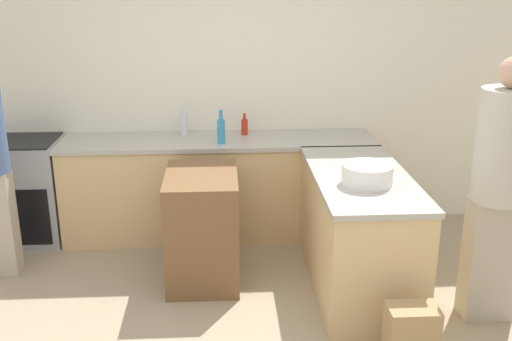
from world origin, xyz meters
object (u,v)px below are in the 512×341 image
island_table (203,227)px  paper_bag (411,337)px  range_oven (25,190)px  dish_soap_bottle (221,130)px  vinegar_bottle_clear (184,124)px  hot_sauce_bottle (245,126)px  person_at_peninsula (500,184)px  mixing_bowl (367,174)px

island_table → paper_bag: size_ratio=2.08×
range_oven → dish_soap_bottle: size_ratio=3.13×
vinegar_bottle_clear → hot_sauce_bottle: 0.54m
dish_soap_bottle → paper_bag: dish_soap_bottle is taller
person_at_peninsula → dish_soap_bottle: bearing=142.9°
dish_soap_bottle → vinegar_bottle_clear: bearing=140.0°
vinegar_bottle_clear → mixing_bowl: bearing=-46.2°
range_oven → hot_sauce_bottle: hot_sauce_bottle is taller
vinegar_bottle_clear → paper_bag: vinegar_bottle_clear is taller
vinegar_bottle_clear → hot_sauce_bottle: (0.54, 0.00, -0.03)m
range_oven → paper_bag: size_ratio=2.22×
mixing_bowl → paper_bag: mixing_bowl is taller
dish_soap_bottle → island_table: bearing=-102.6°
person_at_peninsula → mixing_bowl: bearing=162.0°
mixing_bowl → hot_sauce_bottle: bearing=119.6°
mixing_bowl → dish_soap_bottle: bearing=132.0°
vinegar_bottle_clear → person_at_peninsula: size_ratio=0.15×
hot_sauce_bottle → person_at_peninsula: person_at_peninsula is taller
island_table → mixing_bowl: 1.34m
mixing_bowl → paper_bag: (0.12, -0.81, -0.76)m
range_oven → paper_bag: range_oven is taller
island_table → paper_bag: bearing=-43.9°
mixing_bowl → paper_bag: size_ratio=0.85×
paper_bag → mixing_bowl: bearing=98.4°
mixing_bowl → range_oven: bearing=155.3°
island_table → dish_soap_bottle: bearing=77.4°
range_oven → hot_sauce_bottle: bearing=3.8°
range_oven → vinegar_bottle_clear: size_ratio=3.41×
island_table → person_at_peninsula: size_ratio=0.47×
vinegar_bottle_clear → person_at_peninsula: 2.70m
hot_sauce_bottle → dish_soap_bottle: size_ratio=0.67×
island_table → dish_soap_bottle: (0.16, 0.69, 0.59)m
mixing_bowl → person_at_peninsula: 0.85m
range_oven → paper_bag: (2.86, -2.06, -0.25)m
person_at_peninsula → paper_bag: size_ratio=4.39×
island_table → hot_sauce_bottle: size_ratio=4.39×
island_table → dish_soap_bottle: size_ratio=2.94×
vinegar_bottle_clear → hot_sauce_bottle: vinegar_bottle_clear is taller
dish_soap_bottle → person_at_peninsula: bearing=-37.1°
mixing_bowl → person_at_peninsula: bearing=-18.0°
mixing_bowl → vinegar_bottle_clear: size_ratio=1.31×
island_table → person_at_peninsula: bearing=-19.1°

